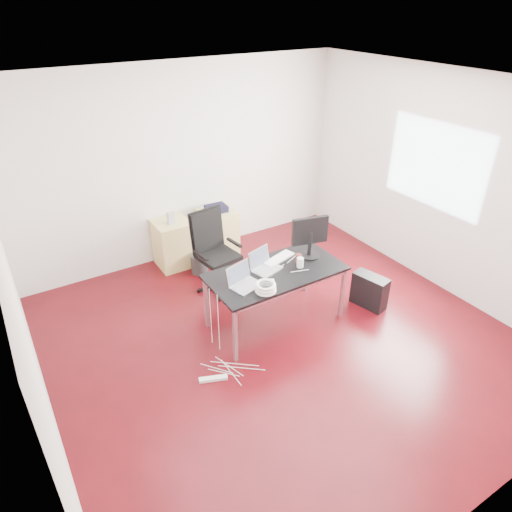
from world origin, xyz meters
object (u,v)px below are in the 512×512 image
desk (276,275)px  filing_cabinet_left (173,243)px  filing_cabinet_right (218,231)px  office_chair (214,247)px  pc_tower (370,291)px

desk → filing_cabinet_left: desk is taller
desk → filing_cabinet_left: (-0.50, 1.92, -0.33)m
filing_cabinet_left → filing_cabinet_right: size_ratio=1.00×
desk → filing_cabinet_right: bearing=83.1°
office_chair → filing_cabinet_left: bearing=98.8°
office_chair → pc_tower: (1.47, -1.45, -0.39)m
filing_cabinet_right → desk: bearing=-96.9°
desk → pc_tower: 1.35m
filing_cabinet_left → filing_cabinet_right: same height
office_chair → filing_cabinet_right: office_chair is taller
office_chair → pc_tower: 2.10m
office_chair → pc_tower: office_chair is taller
filing_cabinet_right → pc_tower: (0.98, -2.28, -0.13)m
office_chair → filing_cabinet_right: 1.00m
desk → pc_tower: bearing=-16.4°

